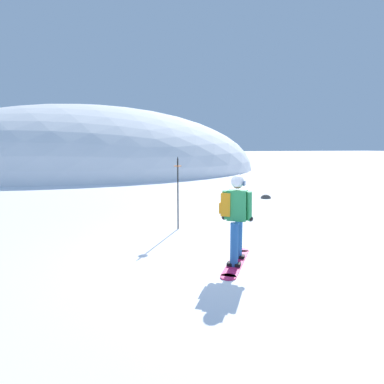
# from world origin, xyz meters

# --- Properties ---
(ground_plane) EXTENTS (300.00, 300.00, 0.00)m
(ground_plane) POSITION_xyz_m (0.00, 0.00, 0.00)
(ground_plane) COLOR white
(ridge_peak_main) EXTENTS (33.49, 30.14, 12.36)m
(ridge_peak_main) POSITION_xyz_m (-3.02, 29.21, 0.00)
(ridge_peak_main) COLOR white
(ridge_peak_main) RESTS_ON ground
(snowboarder_main) EXTENTS (1.16, 1.57, 1.71)m
(snowboarder_main) POSITION_xyz_m (-0.05, -0.45, 0.92)
(snowboarder_main) COLOR #D11E5B
(snowboarder_main) RESTS_ON ground
(piste_marker_near) EXTENTS (0.20, 0.20, 1.99)m
(piste_marker_near) POSITION_xyz_m (-0.43, 2.46, 1.13)
(piste_marker_near) COLOR black
(piste_marker_near) RESTS_ON ground
(rock_dark) EXTENTS (0.47, 0.40, 0.33)m
(rock_dark) POSITION_xyz_m (4.63, 6.68, 0.00)
(rock_dark) COLOR #4C4742
(rock_dark) RESTS_ON ground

